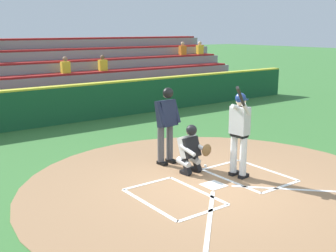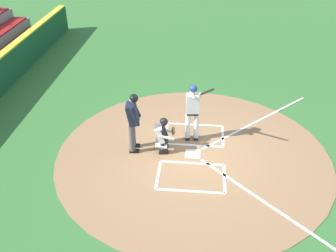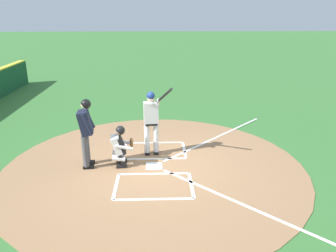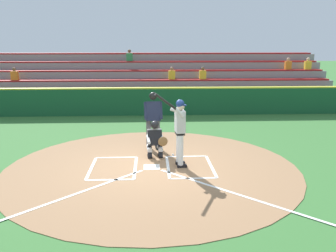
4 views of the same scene
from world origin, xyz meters
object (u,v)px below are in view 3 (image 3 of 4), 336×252
(plate_umpire, at_px, (86,129))
(catcher, at_px, (120,145))
(baseball, at_px, (119,156))
(batter, at_px, (152,119))

(plate_umpire, bearing_deg, catcher, 93.38)
(catcher, relative_size, plate_umpire, 0.61)
(catcher, relative_size, baseball, 15.27)
(plate_umpire, xyz_separation_m, baseball, (-0.59, 0.75, -1.04))
(batter, relative_size, plate_umpire, 1.14)
(batter, distance_m, baseball, 1.43)
(catcher, distance_m, plate_umpire, 0.99)
(catcher, xyz_separation_m, baseball, (-0.54, -0.12, -0.55))
(batter, xyz_separation_m, catcher, (0.66, -0.82, -0.51))
(batter, bearing_deg, catcher, -51.52)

